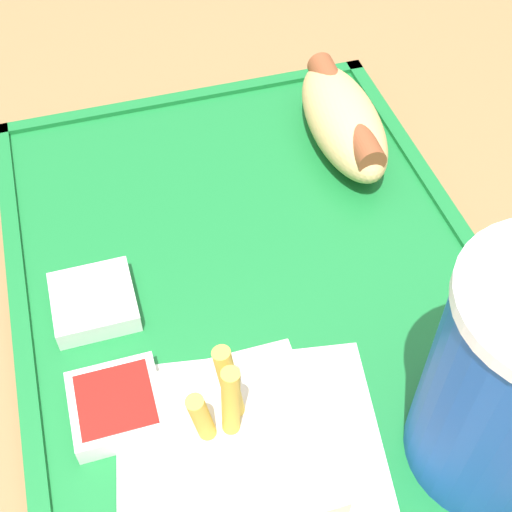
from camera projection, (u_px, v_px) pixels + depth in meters
name	position (u px, v px, depth m)	size (l,w,h in m)	color
dining_table	(284.00, 502.00, 0.76)	(1.32, 0.83, 0.72)	olive
food_tray	(256.00, 288.00, 0.49)	(0.44, 0.33, 0.01)	#197233
paper_napkin	(256.00, 494.00, 0.39)	(0.20, 0.18, 0.00)	white
hot_dog_far	(343.00, 119.00, 0.56)	(0.14, 0.06, 0.05)	#DBB270
fries_carton	(245.00, 459.00, 0.37)	(0.09, 0.08, 0.11)	silver
sauce_cup_mayo	(94.00, 301.00, 0.47)	(0.05, 0.05, 0.02)	silver
sauce_cup_ketchup	(117.00, 405.00, 0.42)	(0.05, 0.05, 0.02)	silver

